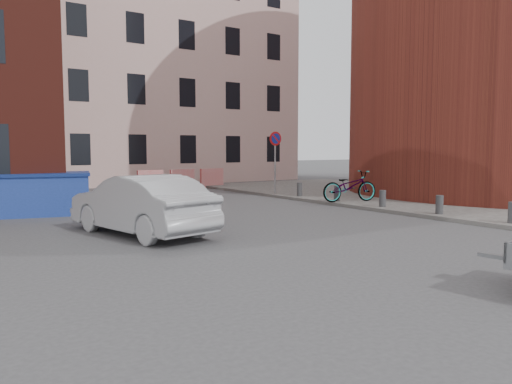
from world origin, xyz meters
TOP-DOWN VIEW (x-y plane):
  - ground at (0.00, 0.00)m, footprint 120.00×120.00m
  - sidewalk at (10.00, 4.00)m, footprint 9.00×24.00m
  - building_pink at (6.00, 22.00)m, footprint 16.00×8.00m
  - no_parking_sign at (6.00, 9.48)m, footprint 0.60×0.09m
  - bollards at (6.00, 3.40)m, footprint 0.22×9.02m
  - barriers at (4.20, 15.00)m, footprint 4.70×0.18m
  - dumpster at (-3.78, 8.50)m, footprint 3.40×2.29m
  - silver_car at (-2.38, 3.37)m, footprint 2.36×4.55m
  - bicycle at (6.20, 5.16)m, footprint 2.25×1.25m

SIDE VIEW (x-z plane):
  - ground at x=0.00m, z-range 0.00..0.00m
  - sidewalk at x=10.00m, z-range 0.00..0.12m
  - bollards at x=6.00m, z-range 0.12..0.67m
  - barriers at x=4.20m, z-range 0.00..1.00m
  - dumpster at x=-3.78m, z-range 0.00..1.31m
  - bicycle at x=6.20m, z-range 0.12..1.24m
  - silver_car at x=-2.38m, z-range 0.00..1.43m
  - no_parking_sign at x=6.00m, z-range 0.69..3.34m
  - building_pink at x=6.00m, z-range 0.00..14.00m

